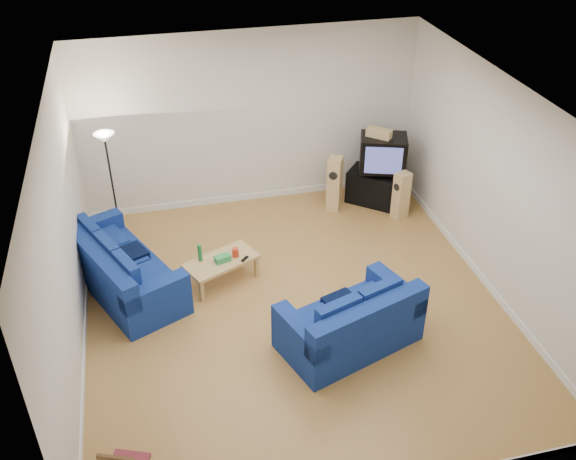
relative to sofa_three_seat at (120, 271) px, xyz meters
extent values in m
cube|color=olive|center=(2.46, -1.02, -0.34)|extent=(6.00, 6.50, 0.01)
cube|color=white|center=(2.46, -1.02, 2.86)|extent=(6.00, 6.50, 0.01)
cube|color=white|center=(2.46, 2.23, 1.26)|extent=(6.00, 0.01, 3.20)
cube|color=white|center=(2.46, -4.27, 1.26)|extent=(6.00, 0.01, 3.20)
cube|color=white|center=(-0.54, -1.02, 1.26)|extent=(0.01, 6.50, 3.20)
cube|color=white|center=(5.46, -1.02, 1.26)|extent=(0.01, 6.50, 3.20)
cube|color=white|center=(2.46, 2.22, -0.28)|extent=(6.00, 0.02, 0.12)
cube|color=white|center=(-0.53, -1.02, -0.28)|extent=(0.02, 6.50, 0.12)
cube|color=white|center=(5.45, -1.02, -0.28)|extent=(0.02, 6.50, 0.12)
cube|color=navy|center=(0.06, 0.03, -0.11)|extent=(1.89, 2.54, 0.45)
cube|color=navy|center=(-0.29, -0.14, 0.34)|extent=(1.19, 2.22, 0.46)
cube|color=navy|center=(-0.38, 0.98, 0.24)|extent=(1.01, 0.63, 0.25)
cube|color=navy|center=(0.50, -0.93, 0.24)|extent=(1.01, 0.63, 0.25)
cube|color=black|center=(0.20, 0.09, 0.22)|extent=(0.56, 0.56, 0.13)
cube|color=navy|center=(2.99, -1.93, -0.11)|extent=(2.07, 1.57, 0.45)
cube|color=navy|center=(3.12, -2.30, 0.35)|extent=(1.81, 0.83, 0.46)
cube|color=navy|center=(2.24, -2.19, 0.25)|extent=(0.56, 1.05, 0.26)
cube|color=navy|center=(3.75, -1.67, 0.25)|extent=(0.56, 1.05, 0.26)
cube|color=black|center=(2.94, -1.78, 0.23)|extent=(0.55, 0.55, 0.13)
cube|color=tan|center=(1.52, -0.15, 0.04)|extent=(1.23, 0.96, 0.05)
cube|color=tan|center=(1.16, -0.57, -0.16)|extent=(0.08, 0.08, 0.35)
cube|color=tan|center=(0.97, -0.16, -0.16)|extent=(0.08, 0.08, 0.35)
cube|color=tan|center=(2.07, -0.15, -0.16)|extent=(0.08, 0.08, 0.35)
cube|color=tan|center=(1.88, 0.26, -0.16)|extent=(0.08, 0.08, 0.35)
cylinder|color=#197233|center=(1.22, -0.09, 0.21)|extent=(0.09, 0.09, 0.28)
cube|color=green|center=(1.54, -0.19, 0.12)|extent=(0.27, 0.20, 0.10)
cylinder|color=red|center=(1.76, -0.11, 0.14)|extent=(0.14, 0.14, 0.14)
cube|color=black|center=(1.88, -0.23, 0.08)|extent=(0.14, 0.14, 0.02)
cube|color=black|center=(4.67, 1.57, -0.03)|extent=(1.14, 1.08, 0.62)
cube|color=black|center=(4.62, 1.60, 0.34)|extent=(0.57, 0.52, 0.11)
cube|color=black|center=(4.72, 1.51, 0.71)|extent=(0.96, 0.82, 0.63)
cube|color=#3A3F81|center=(4.62, 1.22, 0.71)|extent=(0.62, 0.23, 0.50)
cube|color=tan|center=(4.62, 1.52, 1.10)|extent=(0.44, 0.43, 0.15)
cube|color=tan|center=(3.85, 1.54, 0.18)|extent=(0.35, 0.38, 1.02)
cylinder|color=black|center=(3.77, 1.40, 0.42)|extent=(0.14, 0.09, 0.15)
cube|color=tan|center=(4.91, 0.97, 0.11)|extent=(0.32, 0.29, 0.88)
cylinder|color=black|center=(4.79, 0.92, 0.31)|extent=(0.07, 0.13, 0.13)
cylinder|color=black|center=(0.01, 1.47, -0.32)|extent=(0.25, 0.25, 0.03)
cylinder|color=black|center=(0.01, 1.47, 0.60)|extent=(0.03, 0.03, 1.82)
cone|color=white|center=(0.01, 1.47, 1.54)|extent=(0.33, 0.33, 0.15)
camera|label=1|loc=(0.65, -8.12, 5.81)|focal=40.00mm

